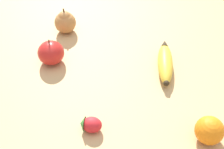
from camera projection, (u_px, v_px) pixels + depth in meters
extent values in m
plane|color=tan|center=(129.00, 92.00, 0.87)|extent=(3.00, 3.00, 0.00)
ellipsoid|color=gold|center=(165.00, 63.00, 0.92)|extent=(0.17, 0.06, 0.04)
cone|color=#2D2314|center=(165.00, 44.00, 0.97)|extent=(0.03, 0.03, 0.03)
sphere|color=#2D2314|center=(166.00, 83.00, 0.87)|extent=(0.02, 0.02, 0.02)
sphere|color=orange|center=(209.00, 130.00, 0.74)|extent=(0.07, 0.07, 0.07)
sphere|color=#B2753D|center=(65.00, 23.00, 1.04)|extent=(0.07, 0.07, 0.07)
sphere|color=#B2753D|center=(65.00, 18.00, 1.03)|extent=(0.04, 0.04, 0.04)
cylinder|color=#4C3319|center=(64.00, 11.00, 1.01)|extent=(0.01, 0.01, 0.02)
ellipsoid|color=red|center=(92.00, 125.00, 0.77)|extent=(0.04, 0.05, 0.04)
cone|color=#3D8438|center=(82.00, 124.00, 0.77)|extent=(0.04, 0.01, 0.04)
ellipsoid|color=red|center=(51.00, 53.00, 0.93)|extent=(0.08, 0.08, 0.07)
cylinder|color=#4C3319|center=(49.00, 42.00, 0.90)|extent=(0.00, 0.00, 0.01)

